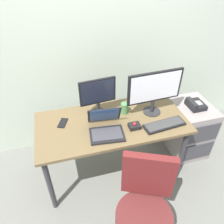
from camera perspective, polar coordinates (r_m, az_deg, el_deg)
name	(u,v)px	position (r m, az deg, el deg)	size (l,w,h in m)	color
ground_plane	(112,169)	(2.71, 0.00, -14.42)	(8.00, 8.00, 0.00)	slate
back_wall	(94,31)	(2.47, -4.69, 20.05)	(6.00, 0.10, 2.80)	#B5C2AE
desk	(112,128)	(2.24, 0.00, -4.10)	(1.48, 0.71, 0.73)	brown
file_cabinet	(188,128)	(2.86, 19.04, -4.02)	(0.42, 0.53, 0.67)	gray
desk_phone	(195,105)	(2.63, 20.67, 1.81)	(0.17, 0.20, 0.09)	black
office_chair	(144,213)	(1.95, 8.21, -24.36)	(0.54, 0.55, 0.94)	black
monitor_main	(155,89)	(2.19, 10.97, 5.79)	(0.56, 0.18, 0.46)	#262628
monitor_side	(98,95)	(2.15, -3.67, 4.35)	(0.36, 0.18, 0.40)	#262628
keyboard	(164,125)	(2.19, 13.36, -3.20)	(0.42, 0.17, 0.03)	black
laptop	(106,127)	(2.05, -1.59, -3.94)	(0.34, 0.35, 0.22)	black
trackball_mouse	(135,126)	(2.11, 5.83, -3.56)	(0.11, 0.09, 0.07)	black
coffee_mug	(125,108)	(2.27, 3.28, 0.99)	(0.09, 0.08, 0.12)	#4A834B
cell_phone	(63,123)	(2.22, -12.58, -2.77)	(0.07, 0.14, 0.01)	black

